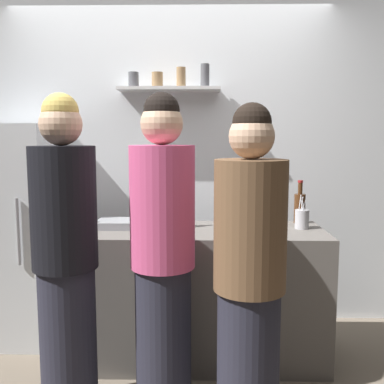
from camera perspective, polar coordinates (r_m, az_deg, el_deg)
back_wall_assembly at (r=3.58m, az=-2.87°, el=4.11°), size 4.80×0.32×2.60m
refrigerator at (r=3.52m, az=-22.07°, el=-4.88°), size 0.63×0.67×1.58m
counter at (r=3.04m, az=-0.00°, el=-13.05°), size 1.75×0.62×0.88m
baking_pan at (r=3.02m, az=-8.94°, el=-4.08°), size 0.34×0.24×0.05m
utensil_holder at (r=3.03m, az=14.06°, el=-3.40°), size 0.09×0.09×0.23m
wine_bottle_pale_glass at (r=2.95m, az=-2.44°, el=-2.40°), size 0.07×0.07×0.31m
wine_bottle_amber_glass at (r=3.22m, az=13.79°, el=-1.89°), size 0.08×0.08×0.30m
water_bottle_plastic at (r=2.95m, az=-15.45°, el=-3.03°), size 0.09×0.09×0.23m
person_brown_jacket at (r=2.13m, az=7.44°, el=-11.45°), size 0.34×0.34×1.64m
person_pink_top at (r=2.35m, az=-3.81°, el=-8.57°), size 0.34×0.34×1.72m
person_blonde at (r=2.43m, az=-16.07°, el=-8.37°), size 0.34×0.34×1.71m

